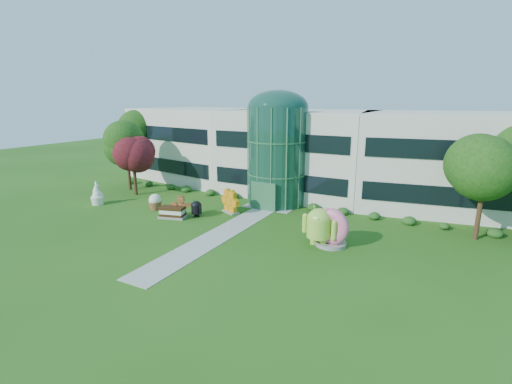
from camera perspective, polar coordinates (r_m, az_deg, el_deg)
The scene contains 14 objects.
ground at distance 29.01m, azimuth -7.07°, elevation -7.38°, with size 140.00×140.00×0.00m, color #215114.
building at distance 43.31m, azimuth 6.68°, elevation 6.20°, with size 46.00×15.00×9.30m, color beige, non-canonical shape.
atrium at distance 37.82m, azimuth 3.29°, elevation 5.49°, with size 6.00×6.00×9.80m, color #194738.
walkway at distance 30.54m, azimuth -4.89°, elevation -6.16°, with size 2.40×20.00×0.04m, color #9E9E93.
tree_red at distance 43.61m, azimuth -18.24°, elevation 3.43°, with size 4.00×4.00×6.00m, color #3F0C14, non-canonical shape.
trees_backdrop at distance 38.83m, azimuth 3.90°, elevation 4.66°, with size 52.00×8.00×8.40m, color #134010, non-canonical shape.
android_green at distance 27.69m, azimuth 9.69°, elevation -4.86°, with size 2.95×1.96×3.34m, color #A0D444, non-canonical shape.
android_black at distance 34.52m, azimuth -9.15°, elevation -2.37°, with size 1.54×1.03×1.75m, color black, non-canonical shape.
donut at distance 27.89m, azimuth 11.57°, elevation -5.25°, with size 2.83×1.36×2.94m, color #DD547C, non-canonical shape.
gingerbread at distance 34.78m, azimuth -11.48°, elevation -2.09°, with size 2.22×0.85×2.05m, color brown, non-canonical shape.
ice_cream_sandwich at distance 34.65m, azimuth -12.73°, elevation -3.06°, with size 2.42×1.21×1.08m, color black, non-canonical shape.
honeycomb at distance 35.30m, azimuth -3.98°, elevation -1.57°, with size 2.64×0.94×2.08m, color orange, non-canonical shape.
froyo at distance 41.31m, azimuth -23.28°, elevation -0.13°, with size 1.42×1.42×2.43m, color white, non-canonical shape.
cupcake at distance 37.60m, azimuth -15.25°, elevation -1.46°, with size 1.32×1.32×1.58m, color white, non-canonical shape.
Camera 1 is at (15.82, -21.87, 10.63)m, focal length 26.00 mm.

